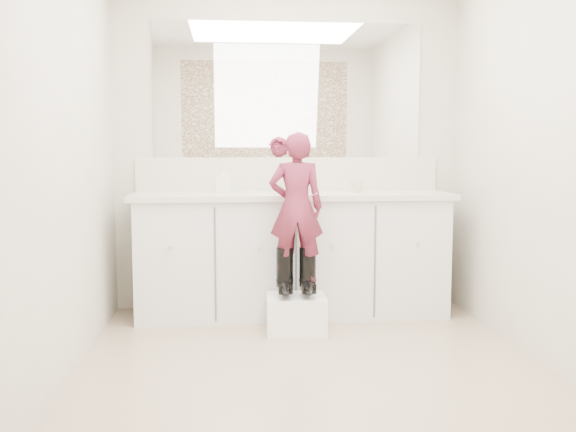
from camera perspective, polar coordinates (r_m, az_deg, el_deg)
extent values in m
plane|color=#947761|center=(3.60, 2.38, -13.61)|extent=(3.00, 3.00, 0.00)
plane|color=beige|center=(4.88, 0.03, 5.93)|extent=(2.60, 0.00, 2.60)
plane|color=beige|center=(1.91, 8.71, 5.72)|extent=(2.60, 0.00, 2.60)
plane|color=beige|center=(3.46, -19.51, 5.55)|extent=(0.00, 3.00, 3.00)
plane|color=beige|center=(3.79, 22.42, 5.46)|extent=(0.00, 3.00, 3.00)
cube|color=silver|center=(4.67, 0.35, -3.63)|extent=(2.20, 0.55, 0.85)
cube|color=beige|center=(4.60, 0.38, 1.81)|extent=(2.28, 0.58, 0.04)
cube|color=beige|center=(4.87, 0.05, 3.75)|extent=(2.28, 0.03, 0.25)
cube|color=white|center=(4.88, 0.04, 11.10)|extent=(2.00, 0.02, 1.00)
cylinder|color=silver|center=(4.76, 0.17, 2.80)|extent=(0.08, 0.08, 0.10)
imported|color=beige|center=(4.71, 6.16, 2.69)|extent=(0.13, 0.13, 0.09)
imported|color=white|center=(4.65, -5.78, 3.26)|extent=(0.11, 0.11, 0.19)
cube|color=white|center=(4.27, 0.72, -8.70)|extent=(0.40, 0.34, 0.25)
imported|color=#AC3553|center=(4.15, 0.74, 0.78)|extent=(0.36, 0.25, 0.97)
cylinder|color=#D95496|center=(4.14, 1.72, 1.69)|extent=(0.14, 0.02, 0.06)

